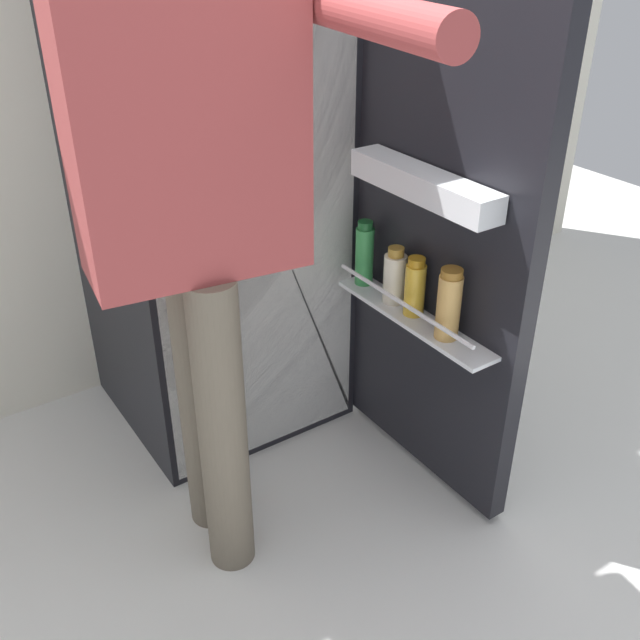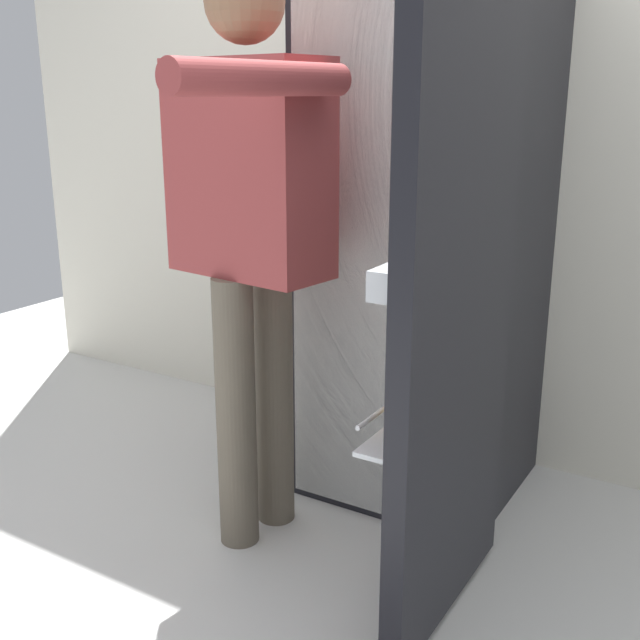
# 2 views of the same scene
# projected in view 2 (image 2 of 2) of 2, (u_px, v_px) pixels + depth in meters

# --- Properties ---
(ground_plane) EXTENTS (6.32, 6.32, 0.00)m
(ground_plane) POSITION_uv_depth(u_px,v_px,m) (339.00, 556.00, 2.33)
(ground_plane) COLOR silver
(kitchen_wall) EXTENTS (4.40, 0.10, 2.57)m
(kitchen_wall) POSITION_uv_depth(u_px,v_px,m) (474.00, 109.00, 2.74)
(kitchen_wall) COLOR silver
(kitchen_wall) RESTS_ON ground_plane
(refrigerator) EXTENTS (0.73, 1.30, 1.78)m
(refrigerator) POSITION_uv_depth(u_px,v_px,m) (428.00, 239.00, 2.48)
(refrigerator) COLOR black
(refrigerator) RESTS_ON ground_plane
(person) EXTENTS (0.57, 0.83, 1.68)m
(person) POSITION_uv_depth(u_px,v_px,m) (253.00, 212.00, 2.18)
(person) COLOR #665B4C
(person) RESTS_ON ground_plane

